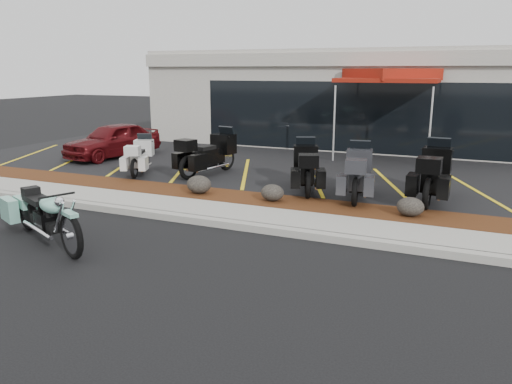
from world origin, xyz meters
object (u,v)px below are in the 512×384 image
at_px(parked_car, 113,140).
at_px(traffic_cone, 313,161).
at_px(popup_canopy, 391,77).
at_px(hero_cruiser, 71,229).
at_px(touring_white, 145,151).

relative_size(parked_car, traffic_cone, 7.99).
relative_size(parked_car, popup_canopy, 1.05).
xyz_separation_m(hero_cruiser, popup_canopy, (3.45, 12.05, 2.43)).
height_order(touring_white, traffic_cone, touring_white).
distance_m(hero_cruiser, traffic_cone, 9.06).
distance_m(parked_car, traffic_cone, 7.27).
bearing_deg(hero_cruiser, touring_white, 139.97).
distance_m(hero_cruiser, popup_canopy, 12.77).
bearing_deg(touring_white, popup_canopy, -73.06).
bearing_deg(parked_car, touring_white, -18.18).
xyz_separation_m(hero_cruiser, traffic_cone, (1.64, 8.91, -0.17)).
height_order(hero_cruiser, parked_car, parked_car).
height_order(parked_car, traffic_cone, parked_car).
xyz_separation_m(parked_car, traffic_cone, (7.21, 0.83, -0.39)).
bearing_deg(traffic_cone, popup_canopy, 60.04).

